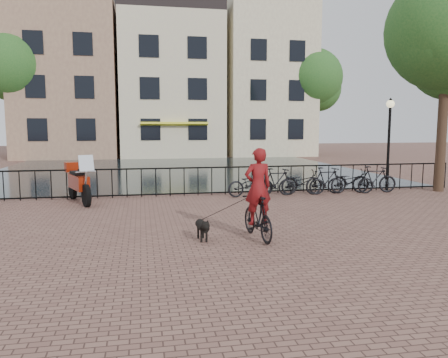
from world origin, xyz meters
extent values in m
plane|color=brown|center=(0.00, 0.00, 0.00)|extent=(100.00, 100.00, 0.00)
plane|color=black|center=(0.00, 17.30, 0.00)|extent=(20.00, 20.00, 0.00)
cube|color=black|center=(0.00, 8.00, 1.00)|extent=(20.00, 0.05, 0.05)
cube|color=black|center=(0.00, 8.00, 0.08)|extent=(20.00, 0.05, 0.05)
cube|color=#835F4C|center=(-7.50, 30.00, 6.00)|extent=(7.50, 9.00, 12.00)
cube|color=beige|center=(0.50, 30.00, 5.50)|extent=(8.00, 9.00, 11.00)
cube|color=black|center=(0.50, 30.00, 11.40)|extent=(8.00, 9.00, 0.80)
cube|color=yellow|center=(0.50, 25.30, 2.60)|extent=(5.00, 0.60, 0.15)
cube|color=#C1B28F|center=(8.50, 30.00, 6.25)|extent=(7.00, 9.00, 12.50)
cube|color=black|center=(8.50, 30.00, 12.90)|extent=(7.00, 9.00, 0.80)
cylinder|color=black|center=(-11.00, 27.00, 3.15)|extent=(0.36, 0.36, 6.30)
sphere|color=#1B521F|center=(-11.00, 27.00, 6.75)|extent=(5.04, 5.04, 5.04)
cylinder|color=black|center=(9.20, 7.30, 2.80)|extent=(0.36, 0.36, 5.60)
sphere|color=#1B521F|center=(9.20, 7.30, 6.00)|extent=(4.48, 4.48, 4.48)
cylinder|color=black|center=(12.00, 27.00, 2.97)|extent=(0.36, 0.36, 5.95)
sphere|color=#1B521F|center=(12.00, 27.00, 6.38)|extent=(4.76, 4.76, 4.76)
cylinder|color=black|center=(7.20, 7.60, 1.60)|extent=(0.10, 0.10, 3.20)
sphere|color=beige|center=(7.20, 7.60, 3.30)|extent=(0.30, 0.30, 0.30)
imported|color=black|center=(0.52, 1.74, 0.52)|extent=(0.67, 1.77, 1.04)
imported|color=maroon|center=(0.52, 1.74, 1.34)|extent=(0.79, 0.57, 2.03)
imported|color=black|center=(1.80, 7.40, 0.45)|extent=(1.79, 0.85, 0.90)
imported|color=black|center=(2.75, 7.40, 0.50)|extent=(1.71, 0.69, 1.00)
imported|color=black|center=(3.70, 7.40, 0.45)|extent=(1.75, 0.70, 0.90)
imported|color=black|center=(4.65, 7.40, 0.50)|extent=(1.70, 0.65, 1.00)
imported|color=black|center=(5.60, 7.40, 0.45)|extent=(1.78, 0.84, 0.90)
imported|color=black|center=(6.55, 7.40, 0.50)|extent=(1.71, 0.71, 1.00)
camera|label=1|loc=(-1.98, -7.43, 2.51)|focal=35.00mm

